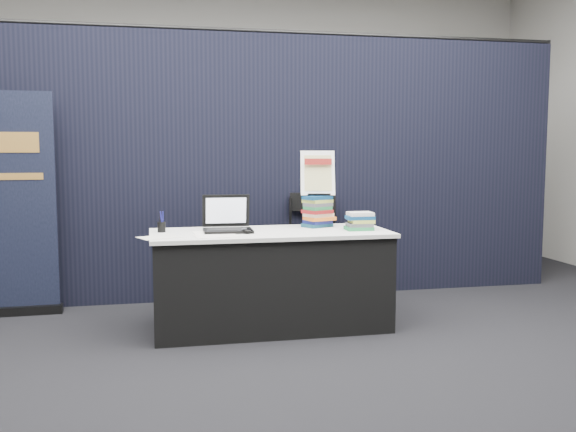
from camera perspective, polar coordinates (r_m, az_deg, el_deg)
The scene contains 15 objects.
floor at distance 4.50m, azimuth -0.24°, elevation -11.75°, with size 8.00×8.00×0.00m, color black.
wall_back at distance 8.25m, azimuth -6.03°, elevation 8.59°, with size 8.00×0.02×3.50m, color #ABA9A2.
drape_partition at distance 5.86m, azimuth -3.47°, elevation 4.31°, with size 6.00×0.08×2.40m, color black.
display_table at distance 4.93m, azimuth -1.56°, elevation -5.66°, with size 1.80×0.75×0.75m.
laptop at distance 4.87m, azimuth -5.43°, elevation -0.61°, with size 0.37×0.30×0.27m.
mouse at distance 4.75m, azimuth -3.73°, elevation -1.30°, with size 0.08×0.13×0.04m, color black.
brochure_left at distance 4.61m, azimuth -11.37°, elevation -1.86°, with size 0.28×0.20×0.00m, color silver.
brochure_mid at distance 4.62m, azimuth -6.43°, elevation -1.75°, with size 0.30×0.22×0.00m, color white.
brochure_right at distance 4.81m, azimuth -6.44°, elevation -1.46°, with size 0.33×0.23×0.00m, color white.
pen_cup at distance 4.89m, azimuth -11.18°, elevation -0.97°, with size 0.06×0.06×0.08m, color black.
book_stack_tall at distance 5.12m, azimuth 2.73°, elevation 0.41°, with size 0.25×0.22×0.25m.
book_stack_short at distance 4.95m, azimuth 6.45°, elevation -0.46°, with size 0.20×0.16×0.14m.
info_sign at distance 5.13m, azimuth 2.66°, elevation 3.79°, with size 0.29×0.16×0.37m.
pullup_banner at distance 5.71m, azimuth -23.52°, elevation -0.11°, with size 0.78×0.12×1.84m.
stacking_chair at distance 5.75m, azimuth 2.61°, elevation -2.32°, with size 0.52×0.53×0.97m.
Camera 1 is at (-0.88, -4.20, 1.37)m, focal length 40.00 mm.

